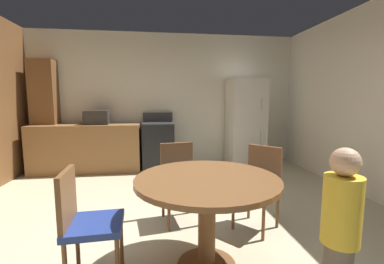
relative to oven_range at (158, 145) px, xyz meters
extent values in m
plane|color=beige|center=(0.19, -2.73, -0.47)|extent=(14.00, 14.00, 0.00)
cube|color=silver|center=(0.19, 0.40, 0.88)|extent=(5.67, 0.12, 2.70)
cube|color=olive|center=(-1.35, 0.00, -0.02)|extent=(1.99, 0.60, 0.90)
cube|color=brown|center=(-2.12, 0.18, 0.58)|extent=(0.44, 0.36, 2.10)
cube|color=black|center=(0.00, 0.00, -0.02)|extent=(0.60, 0.60, 0.90)
cube|color=#38383D|center=(0.00, 0.00, 0.44)|extent=(0.60, 0.60, 0.02)
cube|color=#38383D|center=(0.00, 0.28, 0.54)|extent=(0.60, 0.04, 0.18)
cube|color=silver|center=(1.76, -0.05, 0.41)|extent=(0.68, 0.66, 1.76)
cylinder|color=#B2B2B7|center=(1.94, -0.39, 0.81)|extent=(0.02, 0.02, 0.22)
cylinder|color=#B2B2B7|center=(1.94, -0.39, 0.16)|extent=(0.02, 0.02, 0.30)
cube|color=#2D2B28|center=(-1.14, 0.00, 0.56)|extent=(0.44, 0.32, 0.26)
cylinder|color=brown|center=(0.37, -3.14, -0.11)|extent=(0.14, 0.14, 0.72)
cylinder|color=brown|center=(0.37, -3.14, 0.27)|extent=(1.14, 1.14, 0.04)
cylinder|color=brown|center=(0.99, -2.82, -0.25)|extent=(0.03, 0.03, 0.43)
cylinder|color=brown|center=(0.76, -2.56, -0.25)|extent=(0.03, 0.03, 0.43)
cylinder|color=brown|center=(1.24, -2.59, -0.25)|extent=(0.03, 0.03, 0.43)
cylinder|color=brown|center=(1.02, -2.34, -0.25)|extent=(0.03, 0.03, 0.43)
cube|color=navy|center=(1.00, -2.58, -0.02)|extent=(0.56, 0.56, 0.05)
cube|color=brown|center=(1.14, -2.46, 0.19)|extent=(0.28, 0.31, 0.42)
cylinder|color=brown|center=(0.43, -2.44, -0.25)|extent=(0.03, 0.03, 0.43)
cylinder|color=brown|center=(0.09, -2.49, -0.25)|extent=(0.03, 0.03, 0.43)
cylinder|color=brown|center=(0.37, -2.11, -0.25)|extent=(0.03, 0.03, 0.43)
cylinder|color=brown|center=(0.04, -2.16, -0.25)|extent=(0.03, 0.03, 0.43)
cube|color=navy|center=(0.23, -2.30, -0.02)|extent=(0.46, 0.46, 0.05)
cube|color=brown|center=(0.20, -2.12, 0.19)|extent=(0.38, 0.10, 0.42)
cylinder|color=brown|center=(-0.33, -3.01, -0.25)|extent=(0.03, 0.03, 0.43)
cylinder|color=brown|center=(-0.67, -3.03, -0.25)|extent=(0.03, 0.03, 0.43)
cube|color=navy|center=(-0.49, -3.19, -0.02)|extent=(0.42, 0.42, 0.05)
cube|color=brown|center=(-0.67, -3.20, 0.19)|extent=(0.06, 0.38, 0.42)
cylinder|color=gold|center=(1.07, -3.73, 0.24)|extent=(0.31, 0.31, 0.42)
sphere|color=#D6A884|center=(1.07, -3.73, 0.54)|extent=(0.17, 0.17, 0.17)
camera|label=1|loc=(-0.02, -5.08, 0.90)|focal=24.22mm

